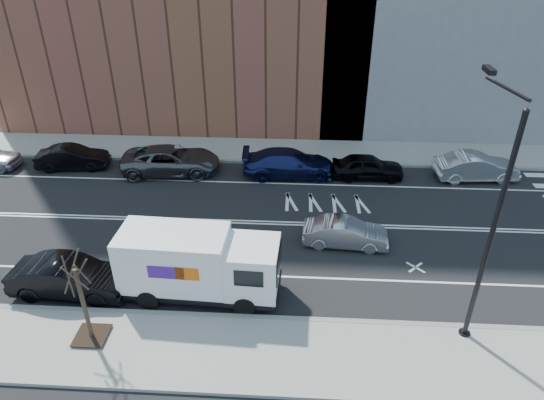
# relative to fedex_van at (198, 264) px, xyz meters

# --- Properties ---
(ground) EXTENTS (120.00, 120.00, 0.00)m
(ground) POSITION_rel_fedex_van_xyz_m (3.42, 5.60, -1.57)
(ground) COLOR black
(ground) RESTS_ON ground
(sidewalk_near) EXTENTS (44.00, 3.60, 0.15)m
(sidewalk_near) POSITION_rel_fedex_van_xyz_m (3.42, -3.20, -1.50)
(sidewalk_near) COLOR gray
(sidewalk_near) RESTS_ON ground
(sidewalk_far) EXTENTS (44.00, 3.60, 0.15)m
(sidewalk_far) POSITION_rel_fedex_van_xyz_m (3.42, 14.40, -1.50)
(sidewalk_far) COLOR gray
(sidewalk_far) RESTS_ON ground
(curb_near) EXTENTS (44.00, 0.25, 0.17)m
(curb_near) POSITION_rel_fedex_van_xyz_m (3.42, -1.40, -1.49)
(curb_near) COLOR gray
(curb_near) RESTS_ON ground
(curb_far) EXTENTS (44.00, 0.25, 0.17)m
(curb_far) POSITION_rel_fedex_van_xyz_m (3.42, 12.60, -1.49)
(curb_far) COLOR gray
(curb_far) RESTS_ON ground
(road_markings) EXTENTS (40.00, 8.60, 0.01)m
(road_markings) POSITION_rel_fedex_van_xyz_m (3.42, 5.60, -1.57)
(road_markings) COLOR white
(road_markings) RESTS_ON ground
(streetlight) EXTENTS (0.44, 4.02, 9.34)m
(streetlight) POSITION_rel_fedex_van_xyz_m (10.42, -1.31, 3.51)
(streetlight) COLOR black
(streetlight) RESTS_ON ground
(street_tree) EXTENTS (1.20, 1.20, 3.75)m
(street_tree) POSITION_rel_fedex_van_xyz_m (-3.58, -2.80, -0.12)
(street_tree) COLOR black
(street_tree) RESTS_ON ground
(fedex_van) EXTENTS (6.65, 2.57, 3.00)m
(fedex_van) POSITION_rel_fedex_van_xyz_m (0.00, 0.00, 0.00)
(fedex_van) COLOR black
(fedex_van) RESTS_ON ground
(far_parked_b) EXTENTS (4.52, 2.04, 1.44)m
(far_parked_b) POSITION_rel_fedex_van_xyz_m (-10.14, 11.22, -0.85)
(far_parked_b) COLOR black
(far_parked_b) RESTS_ON ground
(far_parked_c) EXTENTS (6.14, 3.25, 1.64)m
(far_parked_c) POSITION_rel_fedex_van_xyz_m (-3.85, 10.99, -0.75)
(far_parked_c) COLOR #52565B
(far_parked_c) RESTS_ON ground
(far_parked_d) EXTENTS (5.74, 2.58, 1.63)m
(far_parked_d) POSITION_rel_fedex_van_xyz_m (3.42, 11.02, -0.76)
(far_parked_d) COLOR navy
(far_parked_d) RESTS_ON ground
(far_parked_e) EXTENTS (4.34, 1.82, 1.47)m
(far_parked_e) POSITION_rel_fedex_van_xyz_m (8.14, 11.00, -0.84)
(far_parked_e) COLOR black
(far_parked_e) RESTS_ON ground
(far_parked_f) EXTENTS (4.97, 2.08, 1.60)m
(far_parked_f) POSITION_rel_fedex_van_xyz_m (14.62, 11.21, -0.77)
(far_parked_f) COLOR silver
(far_parked_f) RESTS_ON ground
(driving_sedan) EXTENTS (4.14, 1.67, 1.34)m
(driving_sedan) POSITION_rel_fedex_van_xyz_m (6.31, 3.92, -0.90)
(driving_sedan) COLOR #AEADB2
(driving_sedan) RESTS_ON ground
(near_parked_rear_a) EXTENTS (4.98, 1.92, 1.62)m
(near_parked_rear_a) POSITION_rel_fedex_van_xyz_m (-5.39, -0.26, -0.76)
(near_parked_rear_a) COLOR black
(near_parked_rear_a) RESTS_ON ground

